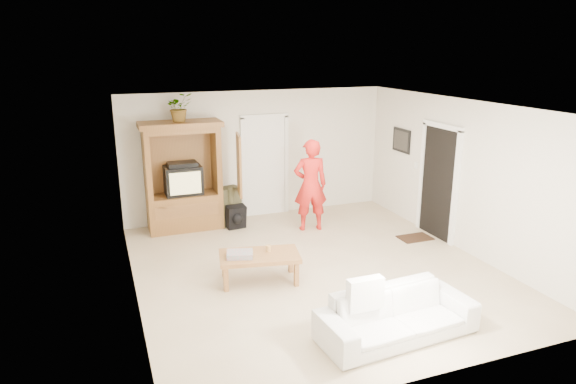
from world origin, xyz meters
name	(u,v)px	position (x,y,z in m)	size (l,w,h in m)	color
floor	(315,269)	(0.00, 0.00, 0.00)	(6.00, 6.00, 0.00)	tan
ceiling	(317,106)	(0.00, 0.00, 2.60)	(6.00, 6.00, 0.00)	white
wall_back	(257,154)	(0.00, 3.00, 1.30)	(5.50, 5.50, 0.00)	silver
wall_front	(435,267)	(0.00, -3.00, 1.30)	(5.50, 5.50, 0.00)	silver
wall_left	(130,211)	(-2.75, 0.00, 1.30)	(6.00, 6.00, 0.00)	silver
wall_right	(462,176)	(2.75, 0.00, 1.30)	(6.00, 6.00, 0.00)	silver
armoire	(185,183)	(-1.58, 2.66, 0.91)	(1.82, 1.14, 2.10)	brown
door_back	(265,167)	(0.15, 2.97, 1.02)	(0.85, 0.05, 2.04)	white
doorway_right	(438,183)	(2.73, 0.60, 1.02)	(0.05, 0.90, 2.04)	black
framed_picture	(402,140)	(2.73, 1.90, 1.60)	(0.03, 0.60, 0.48)	black
doormat	(415,238)	(2.30, 0.60, 0.01)	(0.60, 0.40, 0.02)	#382316
plant	(179,107)	(-1.60, 2.63, 2.36)	(0.48, 0.41, 0.53)	#4C7238
man	(310,185)	(0.66, 1.76, 0.89)	(0.65, 0.43, 1.78)	red
sofa	(397,315)	(0.15, -2.16, 0.29)	(1.97, 0.77, 0.57)	silver
coffee_table	(259,258)	(-0.96, -0.11, 0.39)	(1.29, 0.87, 0.44)	#A56F38
towel	(240,254)	(-1.26, -0.11, 0.48)	(0.38, 0.28, 0.08)	#DE4A61
candle	(268,248)	(-0.79, -0.06, 0.49)	(0.08, 0.08, 0.10)	tan
backpack_black	(236,217)	(-0.68, 2.31, 0.23)	(0.37, 0.21, 0.45)	black
backpack_olive	(229,206)	(-0.73, 2.58, 0.38)	(0.41, 0.30, 0.77)	#47442B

